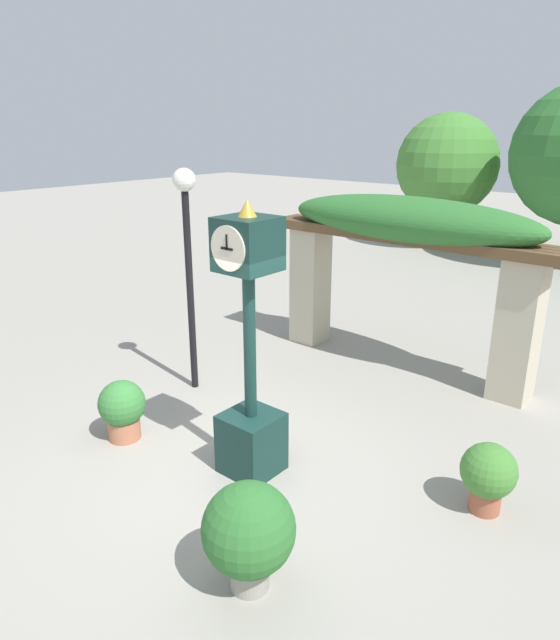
% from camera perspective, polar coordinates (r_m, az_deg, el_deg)
% --- Properties ---
extents(ground_plane, '(60.00, 60.00, 0.00)m').
position_cam_1_polar(ground_plane, '(6.79, -5.05, -14.65)').
color(ground_plane, gray).
extents(pedestal_clock, '(0.60, 0.60, 3.06)m').
position_cam_1_polar(pedestal_clock, '(6.14, -3.01, -4.42)').
color(pedestal_clock, '#14332D').
rests_on(pedestal_clock, ground).
extents(pergola, '(4.76, 1.13, 2.74)m').
position_cam_1_polar(pergola, '(8.99, 12.50, 7.58)').
color(pergola, '#BCB299').
rests_on(pergola, ground).
extents(potted_plant_near_left, '(0.79, 0.79, 0.99)m').
position_cam_1_polar(potted_plant_near_left, '(5.04, -3.15, -20.39)').
color(potted_plant_near_left, gray).
rests_on(potted_plant_near_left, ground).
extents(potted_plant_near_right, '(0.58, 0.58, 0.77)m').
position_cam_1_polar(potted_plant_near_right, '(7.41, -15.50, -8.46)').
color(potted_plant_near_right, '#B26B4C').
rests_on(potted_plant_near_right, ground).
extents(potted_plant_far_left, '(0.56, 0.56, 0.75)m').
position_cam_1_polar(potted_plant_far_left, '(6.29, 20.10, -14.28)').
color(potted_plant_far_left, '#9E563D').
rests_on(potted_plant_far_left, ground).
extents(lamp_post, '(0.32, 0.32, 3.21)m').
position_cam_1_polar(lamp_post, '(8.06, -9.27, 8.25)').
color(lamp_post, black).
rests_on(lamp_post, ground).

